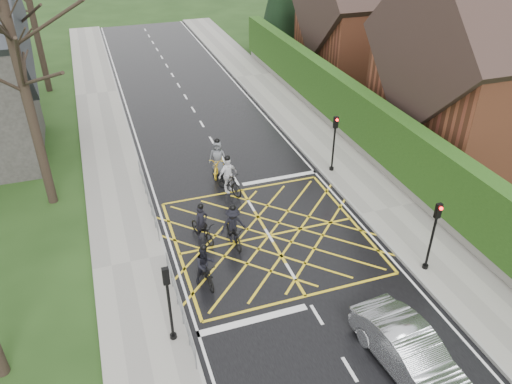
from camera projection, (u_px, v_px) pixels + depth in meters
ground at (269, 236)px, 21.97m from camera, size 120.00×120.00×0.00m
road at (269, 235)px, 21.96m from camera, size 9.00×80.00×0.01m
sidewalk_right at (388, 209)px, 23.57m from camera, size 3.00×80.00×0.15m
sidewalk_left at (131, 263)px, 20.28m from camera, size 3.00×80.00×0.15m
stone_wall at (359, 145)px, 28.72m from camera, size 0.50×38.00×0.70m
hedge at (363, 117)px, 27.79m from camera, size 0.90×38.00×2.80m
house_near at (503, 68)px, 26.71m from camera, size 11.80×9.80×11.30m
house_far at (370, 18)px, 38.12m from camera, size 9.80×8.80×10.30m
tree_near at (11, 37)px, 20.10m from camera, size 9.24×9.24×11.44m
railing_south at (179, 301)px, 17.47m from camera, size 0.05×5.04×1.03m
railing_north at (147, 193)px, 23.48m from camera, size 0.05×6.04×1.03m
traffic_light_ne at (334, 144)px, 25.85m from camera, size 0.24×0.31×3.21m
traffic_light_se at (432, 238)px, 19.11m from camera, size 0.24×0.31×3.21m
traffic_light_sw at (169, 305)px, 16.08m from camera, size 0.24×0.31×3.21m
cyclist_rear at (202, 228)px, 21.51m from camera, size 1.15×1.92×1.76m
cyclist_back at (205, 268)px, 19.09m from camera, size 0.85×1.82×1.79m
cyclist_mid at (234, 229)px, 21.21m from camera, size 1.14×1.96×1.88m
cyclist_front at (228, 179)px, 24.65m from camera, size 1.29×2.10×2.04m
cyclist_lead at (218, 161)px, 26.28m from camera, size 1.53×2.19×2.02m
car at (410, 352)px, 15.63m from camera, size 2.06×4.64×1.48m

